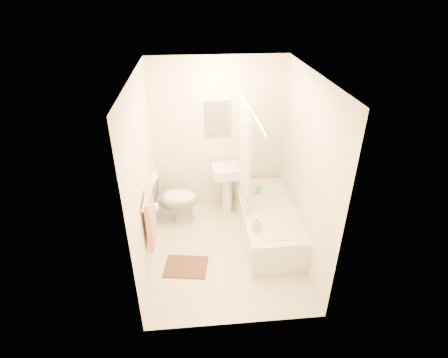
{
  "coord_description": "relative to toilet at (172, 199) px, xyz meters",
  "views": [
    {
      "loc": [
        -0.37,
        -3.71,
        3.27
      ],
      "look_at": [
        0.0,
        0.25,
        1.0
      ],
      "focal_mm": 28.0,
      "sensor_mm": 36.0,
      "label": 1
    }
  ],
  "objects": [
    {
      "name": "towel_bar",
      "position": [
        -0.21,
        -1.05,
        0.71
      ],
      "size": [
        0.02,
        0.6,
        0.02
      ],
      "primitive_type": "cylinder",
      "rotation": [
        1.57,
        0.0,
        0.0
      ],
      "color": "silver",
      "rests_on": "wall_left"
    },
    {
      "name": "bath_mat",
      "position": [
        0.2,
        -1.08,
        -0.38
      ],
      "size": [
        0.61,
        0.49,
        0.02
      ],
      "primitive_type": "cube",
      "rotation": [
        0.0,
        0.0,
        -0.15
      ],
      "color": "#51201A",
      "rests_on": "floor"
    },
    {
      "name": "wall_left",
      "position": [
        -0.25,
        -0.8,
        0.81
      ],
      "size": [
        0.02,
        2.4,
        2.4
      ],
      "primitive_type": "cube",
      "color": "beige",
      "rests_on": "ground"
    },
    {
      "name": "floor",
      "position": [
        0.75,
        -0.8,
        -0.39
      ],
      "size": [
        2.4,
        2.4,
        0.0
      ],
      "primitive_type": "plane",
      "color": "beige",
      "rests_on": "ground"
    },
    {
      "name": "wall_back",
      "position": [
        0.75,
        0.4,
        0.81
      ],
      "size": [
        2.0,
        0.02,
        2.4
      ],
      "primitive_type": "cube",
      "color": "beige",
      "rests_on": "ground"
    },
    {
      "name": "shower_curtain",
      "position": [
        1.05,
        -0.3,
        0.83
      ],
      "size": [
        0.04,
        0.8,
        1.55
      ],
      "primitive_type": "cube",
      "color": "silver",
      "rests_on": "curtain_rod"
    },
    {
      "name": "scrub_brush",
      "position": [
        1.32,
        -0.04,
        0.11
      ],
      "size": [
        0.12,
        0.21,
        0.04
      ],
      "primitive_type": "cube",
      "rotation": [
        0.0,
        0.0,
        -0.29
      ],
      "color": "green",
      "rests_on": "bathtub"
    },
    {
      "name": "bathtub",
      "position": [
        1.38,
        -0.5,
        -0.15
      ],
      "size": [
        0.73,
        1.68,
        0.47
      ],
      "primitive_type": null,
      "color": "silver",
      "rests_on": "floor"
    },
    {
      "name": "soap_bottle",
      "position": [
        1.13,
        -0.99,
        0.19
      ],
      "size": [
        0.12,
        0.12,
        0.21
      ],
      "primitive_type": "imported",
      "rotation": [
        0.0,
        0.0,
        0.33
      ],
      "color": "white",
      "rests_on": "bathtub"
    },
    {
      "name": "sink",
      "position": [
        0.87,
        0.15,
        0.06
      ],
      "size": [
        0.5,
        0.41,
        0.9
      ],
      "primitive_type": null,
      "rotation": [
        0.0,
        0.0,
        0.11
      ],
      "color": "white",
      "rests_on": "floor"
    },
    {
      "name": "wall_right",
      "position": [
        1.75,
        -0.8,
        0.81
      ],
      "size": [
        0.02,
        2.4,
        2.4
      ],
      "primitive_type": "cube",
      "color": "beige",
      "rests_on": "ground"
    },
    {
      "name": "toilet",
      "position": [
        0.0,
        0.0,
        0.0
      ],
      "size": [
        0.83,
        0.53,
        0.77
      ],
      "primitive_type": "imported",
      "rotation": [
        0.0,
        0.0,
        1.45
      ],
      "color": "white",
      "rests_on": "floor"
    },
    {
      "name": "ceiling",
      "position": [
        0.75,
        -0.8,
        2.01
      ],
      "size": [
        2.4,
        2.4,
        0.0
      ],
      "primitive_type": "plane",
      "color": "white",
      "rests_on": "ground"
    },
    {
      "name": "mirror",
      "position": [
        0.75,
        0.38,
        1.11
      ],
      "size": [
        0.4,
        0.03,
        0.55
      ],
      "primitive_type": "cube",
      "color": "white",
      "rests_on": "wall_back"
    },
    {
      "name": "curtain_rod",
      "position": [
        1.05,
        -0.7,
        1.61
      ],
      "size": [
        0.03,
        1.7,
        0.03
      ],
      "primitive_type": "cylinder",
      "rotation": [
        1.57,
        0.0,
        0.0
      ],
      "color": "silver",
      "rests_on": "wall_back"
    },
    {
      "name": "towel",
      "position": [
        -0.18,
        -1.05,
        0.39
      ],
      "size": [
        0.06,
        0.45,
        0.66
      ],
      "primitive_type": "cube",
      "color": "#CC7266",
      "rests_on": "towel_bar"
    },
    {
      "name": "toilet_paper",
      "position": [
        -0.18,
        -0.68,
        0.31
      ],
      "size": [
        0.11,
        0.12,
        0.12
      ],
      "primitive_type": "cylinder",
      "rotation": [
        0.0,
        1.57,
        0.0
      ],
      "color": "white",
      "rests_on": "wall_left"
    }
  ]
}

